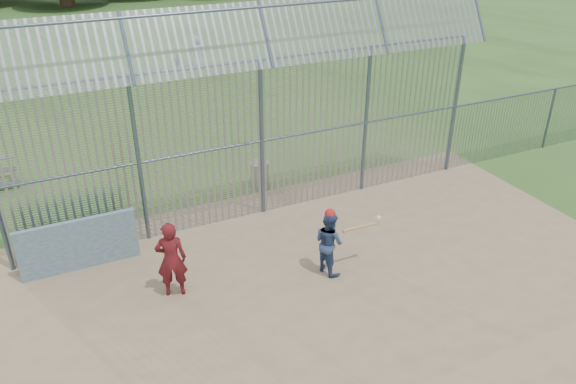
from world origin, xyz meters
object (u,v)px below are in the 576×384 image
dugout_wall (79,245)px  onlooker (171,259)px  batter (329,242)px  trash_can (260,174)px

dugout_wall → onlooker: 2.39m
dugout_wall → batter: bearing=-26.4°
batter → onlooker: (-3.26, 0.65, 0.12)m
dugout_wall → batter: 5.42m
batter → trash_can: (0.24, 4.41, -0.36)m
dugout_wall → batter: (4.85, -2.41, 0.12)m
batter → onlooker: size_ratio=0.86×
dugout_wall → trash_can: dugout_wall is taller
batter → trash_can: size_ratio=1.76×
dugout_wall → trash_can: 5.47m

